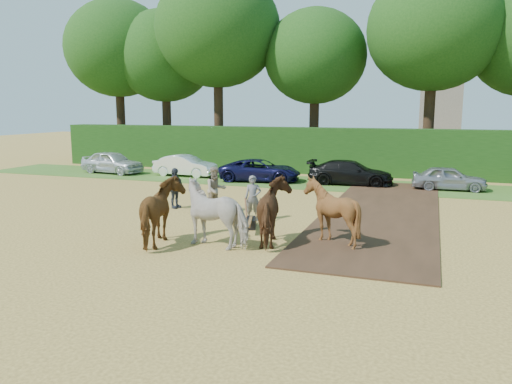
# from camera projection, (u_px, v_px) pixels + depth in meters

# --- Properties ---
(ground) EXTENTS (120.00, 120.00, 0.00)m
(ground) POSITION_uv_depth(u_px,v_px,m) (305.00, 256.00, 14.71)
(ground) COLOR gold
(ground) RESTS_ON ground
(earth_strip) EXTENTS (4.50, 17.00, 0.05)m
(earth_strip) POSITION_uv_depth(u_px,v_px,m) (381.00, 212.00, 20.71)
(earth_strip) COLOR #472D1C
(earth_strip) RESTS_ON ground
(grass_verge) EXTENTS (50.00, 5.00, 0.03)m
(grass_verge) POSITION_uv_depth(u_px,v_px,m) (366.00, 186.00, 27.71)
(grass_verge) COLOR #38601E
(grass_verge) RESTS_ON ground
(hedgerow) EXTENTS (46.00, 1.60, 3.00)m
(hedgerow) POSITION_uv_depth(u_px,v_px,m) (376.00, 152.00, 31.64)
(hedgerow) COLOR #14380F
(hedgerow) RESTS_ON ground
(spectator_near) EXTENTS (1.16, 1.18, 1.92)m
(spectator_near) POSITION_uv_depth(u_px,v_px,m) (216.00, 190.00, 20.58)
(spectator_near) COLOR tan
(spectator_near) RESTS_ON ground
(spectator_far) EXTENTS (0.71, 1.11, 1.76)m
(spectator_far) POSITION_uv_depth(u_px,v_px,m) (175.00, 188.00, 21.51)
(spectator_far) COLOR #2A2E38
(spectator_far) RESTS_ON ground
(plough_team) EXTENTS (6.99, 5.83, 2.09)m
(plough_team) POSITION_uv_depth(u_px,v_px,m) (248.00, 211.00, 15.92)
(plough_team) COLOR brown
(plough_team) RESTS_ON ground
(parked_cars) EXTENTS (36.70, 3.12, 1.48)m
(parked_cars) POSITION_uv_depth(u_px,v_px,m) (376.00, 174.00, 27.29)
(parked_cars) COLOR silver
(parked_cars) RESTS_ON ground
(treeline) EXTENTS (48.70, 10.60, 14.21)m
(treeline) POSITION_uv_depth(u_px,v_px,m) (361.00, 38.00, 33.90)
(treeline) COLOR #382616
(treeline) RESTS_ON ground
(church) EXTENTS (5.20, 5.20, 27.00)m
(church) POSITION_uv_depth(u_px,v_px,m) (445.00, 31.00, 62.17)
(church) COLOR slate
(church) RESTS_ON ground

